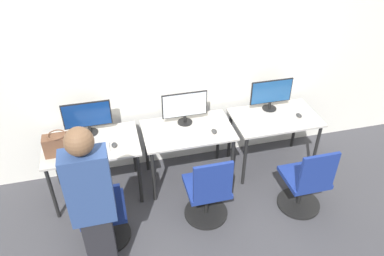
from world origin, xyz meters
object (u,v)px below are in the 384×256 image
object	(u,v)px
mouse_center	(214,131)
keyboard_right	(278,119)
monitor_left	(87,117)
mouse_left	(114,145)
person_left	(93,205)
handbag	(59,145)
keyboard_center	(190,134)
office_chair_right	(306,185)
monitor_center	(185,107)
office_chair_left	(104,217)
keyboard_left	(91,150)
mouse_right	(299,115)
monitor_right	(271,94)
office_chair_center	(208,194)

from	to	relation	value
mouse_center	keyboard_right	world-z (taller)	mouse_center
monitor_left	mouse_left	size ratio (longest dim) A/B	5.79
person_left	handbag	bearing A→B (deg)	107.50
person_left	handbag	size ratio (longest dim) A/B	5.57
handbag	mouse_left	bearing A→B (deg)	-1.32
keyboard_center	office_chair_right	size ratio (longest dim) A/B	0.43
office_chair_right	monitor_center	bearing A→B (deg)	139.45
office_chair_left	keyboard_right	xyz separation A→B (m)	(2.10, 0.66, 0.38)
office_chair_left	office_chair_right	size ratio (longest dim) A/B	1.00
keyboard_left	person_left	size ratio (longest dim) A/B	0.23
mouse_right	office_chair_right	distance (m)	0.87
monitor_center	keyboard_right	xyz separation A→B (m)	(1.08, -0.22, -0.20)
keyboard_center	mouse_right	bearing A→B (deg)	2.02
keyboard_center	keyboard_left	bearing A→B (deg)	-179.30
monitor_right	mouse_right	size ratio (longest dim) A/B	5.79
office_chair_left	office_chair_center	bearing A→B (deg)	2.73
mouse_left	mouse_center	xyz separation A→B (m)	(1.11, -0.02, 0.00)
office_chair_left	person_left	world-z (taller)	person_left
person_left	monitor_center	world-z (taller)	person_left
mouse_left	monitor_right	world-z (taller)	monitor_right
mouse_center	monitor_left	bearing A→B (deg)	166.20
mouse_left	monitor_center	distance (m)	0.89
office_chair_left	monitor_center	world-z (taller)	monitor_center
keyboard_center	keyboard_right	size ratio (longest dim) A/B	1.00
person_left	mouse_center	distance (m)	1.66
mouse_left	monitor_left	bearing A→B (deg)	127.90
monitor_right	monitor_left	bearing A→B (deg)	179.54
office_chair_left	person_left	xyz separation A→B (m)	(-0.04, -0.37, 0.56)
keyboard_right	mouse_right	xyz separation A→B (m)	(0.27, 0.01, 0.01)
office_chair_left	mouse_center	world-z (taller)	office_chair_left
mouse_right	mouse_center	bearing A→B (deg)	-176.56
monitor_left	handbag	distance (m)	0.44
monitor_left	keyboard_center	distance (m)	1.14
monitor_left	handbag	world-z (taller)	monitor_left
office_chair_center	mouse_right	distance (m)	1.49
mouse_right	handbag	world-z (taller)	handbag
person_left	office_chair_right	xyz separation A→B (m)	(2.18, 0.29, -0.56)
mouse_left	mouse_right	distance (m)	2.18
monitor_left	mouse_left	bearing A→B (deg)	-52.10
person_left	keyboard_right	bearing A→B (deg)	25.51
keyboard_left	handbag	bearing A→B (deg)	174.84
mouse_center	keyboard_center	bearing A→B (deg)	176.40
office_chair_left	keyboard_center	bearing A→B (deg)	31.18
mouse_right	office_chair_right	size ratio (longest dim) A/B	0.10
monitor_left	mouse_right	xyz separation A→B (m)	(2.42, -0.27, -0.20)
mouse_center	monitor_right	xyz separation A→B (m)	(0.80, 0.31, 0.20)
keyboard_left	person_left	bearing A→B (deg)	-89.40
keyboard_right	person_left	bearing A→B (deg)	-154.49
office_chair_right	keyboard_left	bearing A→B (deg)	162.67
office_chair_left	keyboard_center	size ratio (longest dim) A/B	2.34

